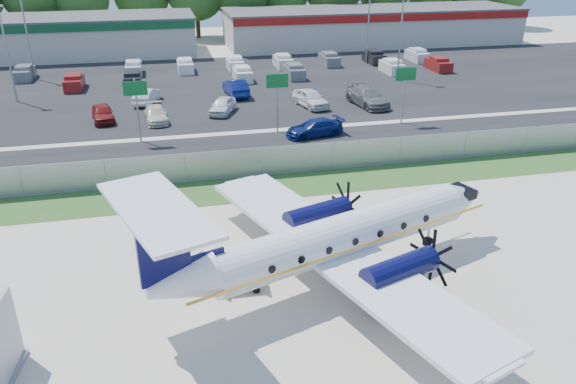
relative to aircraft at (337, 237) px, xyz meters
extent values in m
plane|color=beige|center=(-1.07, -0.70, -2.26)|extent=(170.00, 170.00, 0.00)
cube|color=#2D561E|center=(-1.07, 11.30, -2.26)|extent=(170.00, 4.00, 0.02)
cube|color=black|center=(-1.07, 18.30, -2.25)|extent=(170.00, 8.00, 0.02)
cube|color=black|center=(-1.07, 39.30, -2.25)|extent=(170.00, 32.00, 0.02)
cube|color=gray|center=(-1.07, 13.30, -1.26)|extent=(120.00, 0.02, 1.90)
cube|color=gray|center=(-1.07, 13.30, -0.28)|extent=(120.00, 0.06, 0.06)
cube|color=gray|center=(-1.07, 13.30, -2.21)|extent=(120.00, 0.06, 0.06)
cube|color=beige|center=(-25.07, 61.30, 0.24)|extent=(46.00, 12.00, 5.00)
cube|color=#474749|center=(-25.07, 61.30, 2.86)|extent=(46.40, 12.40, 0.24)
cube|color=#0F4723|center=(-25.07, 55.20, 2.24)|extent=(46.00, 0.20, 1.00)
cube|color=beige|center=(24.93, 61.30, 0.24)|extent=(44.00, 12.00, 5.00)
cube|color=#474749|center=(24.93, 61.30, 2.86)|extent=(44.40, 12.40, 0.24)
cube|color=maroon|center=(24.93, 55.20, 2.24)|extent=(44.00, 0.20, 1.00)
cylinder|color=gray|center=(-9.07, 22.30, 0.24)|extent=(0.14, 0.14, 5.00)
cube|color=#0C5923|center=(-9.07, 22.15, 2.04)|extent=(1.80, 0.08, 1.10)
cylinder|color=gray|center=(1.93, 22.30, 0.24)|extent=(0.14, 0.14, 5.00)
cube|color=#0C5923|center=(1.93, 22.15, 2.04)|extent=(1.80, 0.08, 1.10)
cylinder|color=gray|center=(12.93, 22.30, 0.24)|extent=(0.14, 0.14, 5.00)
cube|color=#0C5923|center=(12.93, 22.15, 2.04)|extent=(1.80, 0.08, 1.10)
cylinder|color=gray|center=(-21.07, 37.30, 2.24)|extent=(0.18, 0.18, 9.00)
cylinder|color=gray|center=(18.93, 37.30, 2.24)|extent=(0.18, 0.18, 9.00)
cylinder|color=gray|center=(-21.07, 47.30, 2.24)|extent=(0.18, 0.18, 9.00)
cylinder|color=gray|center=(18.93, 47.30, 2.24)|extent=(0.18, 0.18, 9.00)
cylinder|color=silver|center=(0.40, 0.14, 0.00)|extent=(13.09, 6.17, 2.00)
cone|color=silver|center=(7.71, 2.65, 0.00)|extent=(2.84, 2.64, 2.00)
cone|color=silver|center=(-7.12, -2.45, 0.21)|extent=(3.24, 2.78, 2.00)
cube|color=black|center=(7.52, 2.58, 0.37)|extent=(1.34, 1.60, 0.47)
cube|color=silver|center=(-0.10, -0.03, -0.58)|extent=(9.21, 18.62, 0.23)
cylinder|color=#080932|center=(1.99, -2.55, -0.42)|extent=(3.76, 2.26, 1.16)
cylinder|color=#080932|center=(0.00, 3.23, -0.42)|extent=(3.76, 2.26, 1.16)
cube|color=#080932|center=(-7.62, -2.62, 2.00)|extent=(1.95, 0.83, 3.05)
cube|color=silver|center=(-7.72, -2.65, 3.53)|extent=(4.51, 6.99, 0.15)
cylinder|color=gray|center=(5.57, 1.92, -1.58)|extent=(0.13, 0.13, 1.37)
cylinder|color=black|center=(5.57, 1.92, -1.97)|extent=(0.62, 0.37, 0.59)
cylinder|color=black|center=(0.89, -2.92, -1.93)|extent=(0.77, 0.62, 0.67)
cylinder|color=black|center=(-1.09, 2.85, -1.93)|extent=(0.77, 0.62, 0.67)
cube|color=gray|center=(-4.46, 0.30, -1.84)|extent=(1.95, 1.22, 0.11)
cube|color=gray|center=(-5.36, 0.33, -1.55)|extent=(0.12, 1.14, 0.57)
cube|color=gray|center=(-3.55, 0.26, -1.55)|extent=(0.12, 1.14, 0.57)
cylinder|color=black|center=(-5.15, -0.20, -2.09)|extent=(0.35, 0.13, 0.34)
cylinder|color=black|center=(-5.10, 0.85, -2.09)|extent=(0.35, 0.13, 0.34)
cylinder|color=black|center=(-3.81, -0.26, -2.09)|extent=(0.35, 0.13, 0.34)
cylinder|color=black|center=(-3.77, 0.79, -2.09)|extent=(0.35, 0.13, 0.34)
cone|color=#E55307|center=(-5.59, 7.92, -2.01)|extent=(0.33, 0.33, 0.50)
cube|color=#E55307|center=(-5.59, 7.92, -2.25)|extent=(0.35, 0.35, 0.03)
imported|color=navy|center=(4.63, 20.57, -2.26)|extent=(5.00, 2.75, 1.37)
imported|color=maroon|center=(-12.34, 28.67, -2.26)|extent=(2.38, 4.53, 1.47)
imported|color=beige|center=(-7.79, 27.52, -2.26)|extent=(2.17, 4.63, 1.31)
imported|color=silver|center=(-1.81, 28.78, -2.26)|extent=(3.28, 4.59, 1.45)
imported|color=silver|center=(6.61, 29.11, -2.26)|extent=(2.97, 5.14, 1.65)
imported|color=#595B5E|center=(12.02, 28.31, -2.26)|extent=(3.22, 6.18, 1.71)
imported|color=silver|center=(-8.58, 33.83, -2.26)|extent=(2.78, 4.82, 1.50)
imported|color=navy|center=(0.25, 34.84, -2.26)|extent=(2.26, 5.28, 1.69)
camera|label=1|loc=(-7.17, -21.23, 12.32)|focal=35.00mm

